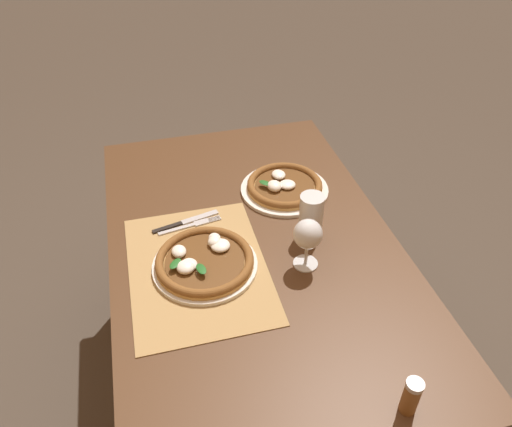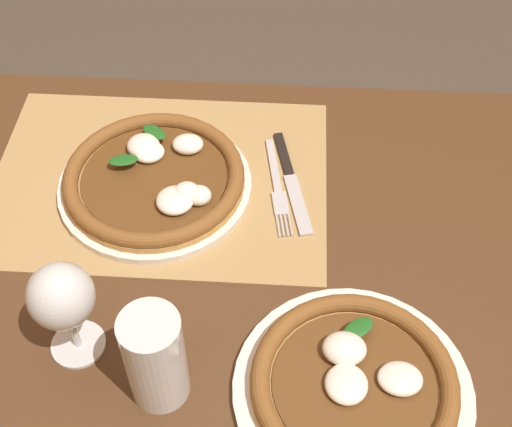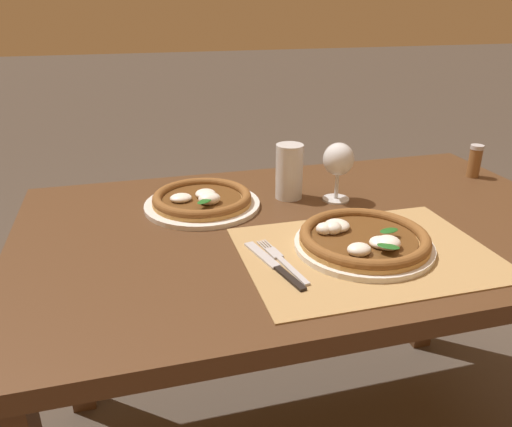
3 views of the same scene
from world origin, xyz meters
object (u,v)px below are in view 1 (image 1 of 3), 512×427
(pizza_near, at_px, (204,261))
(knife, at_px, (186,222))
(fork, at_px, (190,225))
(pepper_shaker, at_px, (411,396))
(wine_glass, at_px, (308,236))
(pint_glass, at_px, (311,217))
(pizza_far, at_px, (284,186))

(pizza_near, relative_size, knife, 1.38)
(knife, bearing_deg, fork, 26.95)
(pizza_near, bearing_deg, pepper_shaker, 33.04)
(wine_glass, height_order, fork, wine_glass)
(pizza_near, height_order, pint_glass, pint_glass)
(pint_glass, bearing_deg, pizza_far, -178.09)
(pizza_far, xyz_separation_m, wine_glass, (0.35, -0.04, 0.09))
(fork, relative_size, knife, 0.94)
(pizza_near, distance_m, pepper_shaker, 0.63)
(pizza_near, height_order, knife, pizza_near)
(pizza_far, xyz_separation_m, knife, (0.08, -0.34, -0.01))
(pizza_far, bearing_deg, fork, -72.29)
(pint_glass, bearing_deg, wine_glass, -24.32)
(fork, bearing_deg, knife, -153.05)
(pint_glass, bearing_deg, fork, -110.64)
(pepper_shaker, bearing_deg, pizza_near, -146.96)
(pizza_far, bearing_deg, pint_glass, 1.91)
(pint_glass, bearing_deg, pepper_shaker, 1.54)
(pizza_far, relative_size, wine_glass, 1.90)
(wine_glass, height_order, pepper_shaker, wine_glass)
(pizza_far, xyz_separation_m, pint_glass, (0.23, 0.01, 0.05))
(pint_glass, distance_m, pepper_shaker, 0.58)
(pizza_far, xyz_separation_m, pepper_shaker, (0.82, 0.02, 0.03))
(fork, bearing_deg, wine_glass, 49.98)
(wine_glass, bearing_deg, pizza_far, 172.83)
(fork, relative_size, pepper_shaker, 2.06)
(pint_glass, relative_size, pepper_shaker, 1.49)
(fork, bearing_deg, pizza_near, 3.89)
(pepper_shaker, bearing_deg, pint_glass, -178.46)
(wine_glass, relative_size, knife, 0.73)
(knife, height_order, pepper_shaker, pepper_shaker)
(wine_glass, bearing_deg, pizza_near, -102.03)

